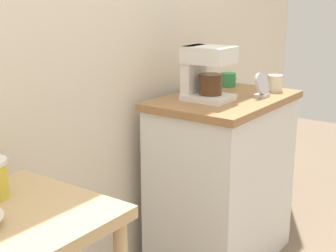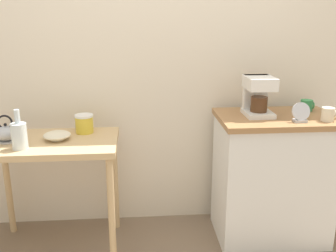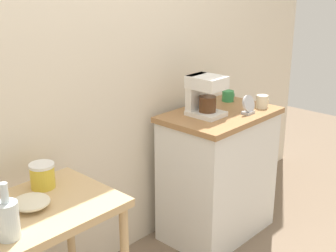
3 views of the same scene
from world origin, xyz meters
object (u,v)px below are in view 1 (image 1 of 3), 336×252
mug_small_cream (275,83)px  mug_tall_green (228,80)px  coffee_maker (205,71)px  table_clock (262,86)px

mug_small_cream → mug_tall_green: mug_small_cream is taller
coffee_maker → mug_tall_green: coffee_maker is taller
coffee_maker → table_clock: coffee_maker is taller
coffee_maker → mug_small_cream: 0.45m
coffee_maker → mug_small_cream: (0.40, -0.19, -0.10)m
mug_tall_green → table_clock: size_ratio=0.72×
mug_small_cream → coffee_maker: bearing=154.8°
coffee_maker → mug_small_cream: bearing=-25.2°
coffee_maker → mug_small_cream: coffee_maker is taller
mug_small_cream → mug_tall_green: bearing=94.8°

